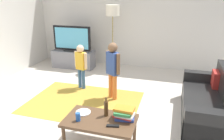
% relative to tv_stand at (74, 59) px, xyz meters
% --- Properties ---
extents(ground, '(7.80, 7.80, 0.00)m').
position_rel_tv_stand_xyz_m(ground, '(1.67, -2.30, -0.24)').
color(ground, beige).
extents(wall_back, '(6.00, 0.12, 2.70)m').
position_rel_tv_stand_xyz_m(wall_back, '(1.67, 0.70, 1.11)').
color(wall_back, silver).
rests_on(wall_back, ground).
extents(area_rug, '(2.20, 1.60, 0.01)m').
position_rel_tv_stand_xyz_m(area_rug, '(1.16, -1.97, -0.24)').
color(area_rug, '#B28C33').
rests_on(area_rug, ground).
extents(tv_stand, '(1.20, 0.44, 0.50)m').
position_rel_tv_stand_xyz_m(tv_stand, '(0.00, 0.00, 0.00)').
color(tv_stand, slate).
rests_on(tv_stand, ground).
extents(tv, '(1.10, 0.28, 0.71)m').
position_rel_tv_stand_xyz_m(tv, '(-0.00, -0.02, 0.60)').
color(tv, black).
rests_on(tv, tv_stand).
extents(couch, '(0.80, 1.80, 0.86)m').
position_rel_tv_stand_xyz_m(couch, '(3.53, -1.97, 0.05)').
color(couch, black).
rests_on(couch, ground).
extents(floor_lamp, '(0.36, 0.36, 1.78)m').
position_rel_tv_stand_xyz_m(floor_lamp, '(1.14, 0.15, 1.30)').
color(floor_lamp, '#262626').
rests_on(floor_lamp, ground).
extents(child_near_tv, '(0.33, 0.18, 1.02)m').
position_rel_tv_stand_xyz_m(child_near_tv, '(0.84, -1.32, 0.37)').
color(child_near_tv, '#33598C').
rests_on(child_near_tv, ground).
extents(child_center, '(0.35, 0.25, 1.18)m').
position_rel_tv_stand_xyz_m(child_center, '(1.67, -1.62, 0.47)').
color(child_center, orange).
rests_on(child_center, ground).
extents(coffee_table, '(1.00, 0.60, 0.42)m').
position_rel_tv_stand_xyz_m(coffee_table, '(1.92, -3.12, 0.13)').
color(coffee_table, '#513823').
rests_on(coffee_table, ground).
extents(book_stack, '(0.30, 0.23, 0.17)m').
position_rel_tv_stand_xyz_m(book_stack, '(2.24, -3.02, 0.26)').
color(book_stack, '#334CA5').
rests_on(book_stack, coffee_table).
extents(bottle, '(0.06, 0.06, 0.29)m').
position_rel_tv_stand_xyz_m(bottle, '(1.97, -3.00, 0.30)').
color(bottle, '#4C3319').
rests_on(bottle, coffee_table).
extents(tv_remote, '(0.18, 0.08, 0.02)m').
position_rel_tv_stand_xyz_m(tv_remote, '(2.14, -3.24, 0.19)').
color(tv_remote, black).
rests_on(tv_remote, coffee_table).
extents(soda_can, '(0.07, 0.07, 0.12)m').
position_rel_tv_stand_xyz_m(soda_can, '(1.64, -3.24, 0.24)').
color(soda_can, '#2659B2').
rests_on(soda_can, coffee_table).
extents(plate, '(0.22, 0.22, 0.02)m').
position_rel_tv_stand_xyz_m(plate, '(1.62, -3.02, 0.18)').
color(plate, white).
rests_on(plate, coffee_table).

